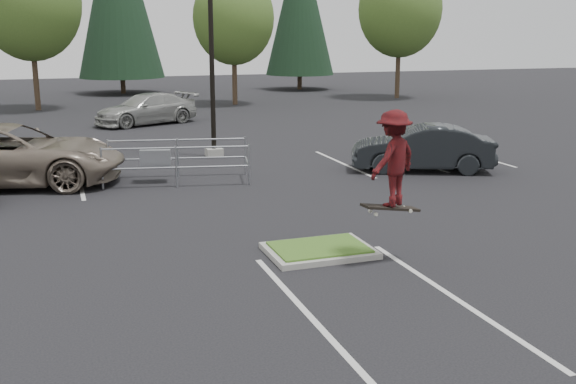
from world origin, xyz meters
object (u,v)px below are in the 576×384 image
object	(u,v)px
car_r_charc	(422,148)
car_far_silver	(148,109)
cart_corral	(161,157)
decid_b	(29,6)
skateboarder	(392,159)
car_l_tan	(9,155)
light_pole	(211,32)
decid_d	(400,12)
decid_c	(233,21)
conif_c	(300,3)

from	to	relation	value
car_r_charc	car_far_silver	bearing A→B (deg)	-131.69
cart_corral	car_r_charc	world-z (taller)	car_r_charc
decid_b	skateboarder	distance (m)	32.56
car_far_silver	decid_b	bearing A→B (deg)	-170.59
car_l_tan	decid_b	bearing A→B (deg)	12.32
light_pole	decid_d	distance (m)	25.37
car_r_charc	cart_corral	bearing A→B (deg)	-74.35
light_pole	cart_corral	world-z (taller)	light_pole
decid_d	car_r_charc	world-z (taller)	decid_d
light_pole	skateboarder	world-z (taller)	light_pole
light_pole	car_l_tan	distance (m)	8.35
light_pole	decid_c	distance (m)	18.67
decid_b	decid_d	size ratio (longest dim) A/B	1.02
car_l_tan	car_r_charc	distance (m)	13.19
conif_c	skateboarder	xyz separation A→B (m)	(-12.88, -40.50, -4.70)
decid_b	cart_corral	world-z (taller)	decid_b
decid_c	cart_corral	size ratio (longest dim) A/B	1.80
car_r_charc	decid_c	bearing A→B (deg)	-155.76
decid_d	car_l_tan	bearing A→B (deg)	-139.28
cart_corral	light_pole	bearing A→B (deg)	68.11
decid_d	car_r_charc	bearing A→B (deg)	-116.22
conif_c	cart_corral	xyz separation A→B (m)	(-16.08, -31.40, -6.06)
cart_corral	car_r_charc	size ratio (longest dim) A/B	0.99
decid_c	car_r_charc	size ratio (longest dim) A/B	1.79
car_l_tan	decid_d	bearing A→B (deg)	-35.63
decid_b	light_pole	bearing A→B (deg)	-70.65
conif_c	car_r_charc	world-z (taller)	conif_c
decid_b	car_far_silver	world-z (taller)	decid_b
decid_c	decid_d	xyz separation A→B (m)	(12.00, 0.50, 0.66)
conif_c	cart_corral	world-z (taller)	conif_c
cart_corral	skateboarder	world-z (taller)	skateboarder
decid_c	decid_b	bearing A→B (deg)	176.66
decid_c	car_r_charc	xyz separation A→B (m)	(0.51, -22.83, -4.48)
cart_corral	car_far_silver	world-z (taller)	car_far_silver
decid_b	car_l_tan	bearing A→B (deg)	-91.32
car_l_tan	car_far_silver	xyz separation A→B (m)	(5.90, 12.75, -0.16)
car_far_silver	decid_c	bearing A→B (deg)	116.97
decid_c	car_far_silver	bearing A→B (deg)	-130.10
cart_corral	car_r_charc	distance (m)	8.65
decid_d	car_far_silver	size ratio (longest dim) A/B	1.77
decid_c	car_far_silver	xyz separation A→B (m)	(-6.60, -7.83, -4.48)
car_l_tan	skateboarder	bearing A→B (deg)	-129.72
cart_corral	decid_b	bearing A→B (deg)	111.58
decid_c	cart_corral	xyz separation A→B (m)	(-8.08, -21.73, -4.46)
decid_d	conif_c	size ratio (longest dim) A/B	0.75
skateboarder	decid_d	bearing A→B (deg)	-145.69
light_pole	car_r_charc	bearing A→B (deg)	-39.81
skateboarder	car_r_charc	distance (m)	9.74
decid_d	skateboarder	xyz separation A→B (m)	(-16.87, -31.33, -3.76)
car_r_charc	car_far_silver	xyz separation A→B (m)	(-7.10, 15.00, 0.00)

